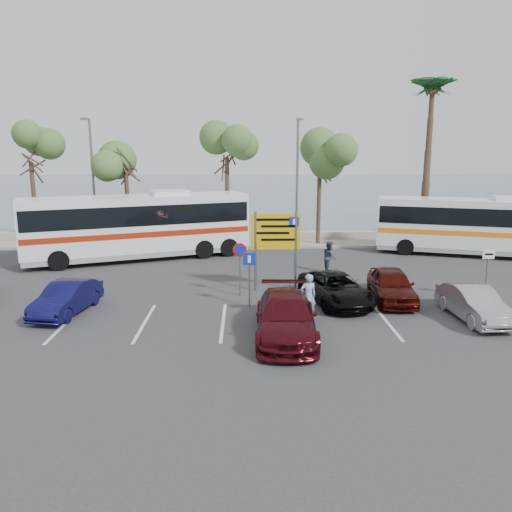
{
  "coord_description": "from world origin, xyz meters",
  "views": [
    {
      "loc": [
        -0.38,
        -18.61,
        6.31
      ],
      "look_at": [
        0.12,
        3.0,
        1.64
      ],
      "focal_mm": 35.0,
      "sensor_mm": 36.0,
      "label": 1
    }
  ],
  "objects_px": {
    "street_lamp_right": "(297,176)",
    "pedestrian_far": "(329,257)",
    "coach_bus_right": "(477,228)",
    "car_red": "(392,285)",
    "car_blue": "(67,298)",
    "suv_black": "(336,288)",
    "direction_sign": "(276,238)",
    "street_lamp_left": "(93,176)",
    "coach_bus_left": "(139,228)",
    "car_silver_b": "(474,303)",
    "pedestrian_near": "(308,296)",
    "car_maroon": "(286,317)"
  },
  "relations": [
    {
      "from": "car_red",
      "to": "coach_bus_left",
      "type": "bearing_deg",
      "value": 149.78
    },
    {
      "from": "pedestrian_far",
      "to": "car_silver_b",
      "type": "bearing_deg",
      "value": -154.5
    },
    {
      "from": "direction_sign",
      "to": "suv_black",
      "type": "xyz_separation_m",
      "value": [
        2.4,
        -1.91,
        -1.81
      ]
    },
    {
      "from": "coach_bus_right",
      "to": "car_maroon",
      "type": "xyz_separation_m",
      "value": [
        -12.5,
        -13.06,
        -0.95
      ]
    },
    {
      "from": "car_blue",
      "to": "car_silver_b",
      "type": "relative_size",
      "value": 0.98
    },
    {
      "from": "car_maroon",
      "to": "suv_black",
      "type": "distance_m",
      "value": 4.54
    },
    {
      "from": "coach_bus_left",
      "to": "pedestrian_far",
      "type": "xyz_separation_m",
      "value": [
        10.5,
        -3.43,
        -1.01
      ]
    },
    {
      "from": "car_red",
      "to": "suv_black",
      "type": "relative_size",
      "value": 0.91
    },
    {
      "from": "car_red",
      "to": "street_lamp_right",
      "type": "bearing_deg",
      "value": 107.33
    },
    {
      "from": "street_lamp_left",
      "to": "car_blue",
      "type": "bearing_deg",
      "value": -78.67
    },
    {
      "from": "street_lamp_right",
      "to": "direction_sign",
      "type": "distance_m",
      "value": 10.73
    },
    {
      "from": "direction_sign",
      "to": "car_maroon",
      "type": "distance_m",
      "value": 6.01
    },
    {
      "from": "car_blue",
      "to": "suv_black",
      "type": "xyz_separation_m",
      "value": [
        10.72,
        1.14,
        -0.0
      ]
    },
    {
      "from": "direction_sign",
      "to": "car_silver_b",
      "type": "xyz_separation_m",
      "value": [
        7.2,
        -4.12,
        -1.8
      ]
    },
    {
      "from": "car_maroon",
      "to": "coach_bus_left",
      "type": "bearing_deg",
      "value": 123.6
    },
    {
      "from": "street_lamp_left",
      "to": "coach_bus_left",
      "type": "relative_size",
      "value": 0.63
    },
    {
      "from": "coach_bus_left",
      "to": "pedestrian_far",
      "type": "relative_size",
      "value": 7.84
    },
    {
      "from": "street_lamp_right",
      "to": "direction_sign",
      "type": "height_order",
      "value": "street_lamp_right"
    },
    {
      "from": "suv_black",
      "to": "street_lamp_right",
      "type": "bearing_deg",
      "value": 79.21
    },
    {
      "from": "coach_bus_left",
      "to": "car_red",
      "type": "xyz_separation_m",
      "value": [
        12.3,
        -8.43,
        -1.14
      ]
    },
    {
      "from": "coach_bus_right",
      "to": "suv_black",
      "type": "relative_size",
      "value": 2.64
    },
    {
      "from": "car_blue",
      "to": "pedestrian_far",
      "type": "relative_size",
      "value": 2.31
    },
    {
      "from": "pedestrian_near",
      "to": "car_silver_b",
      "type": "bearing_deg",
      "value": 165.15
    },
    {
      "from": "coach_bus_left",
      "to": "car_red",
      "type": "distance_m",
      "value": 14.96
    },
    {
      "from": "car_silver_b",
      "to": "pedestrian_far",
      "type": "height_order",
      "value": "pedestrian_far"
    },
    {
      "from": "car_maroon",
      "to": "pedestrian_near",
      "type": "xyz_separation_m",
      "value": [
        1.0,
        1.94,
        0.14
      ]
    },
    {
      "from": "direction_sign",
      "to": "pedestrian_far",
      "type": "height_order",
      "value": "direction_sign"
    },
    {
      "from": "suv_black",
      "to": "pedestrian_far",
      "type": "height_order",
      "value": "pedestrian_far"
    },
    {
      "from": "street_lamp_right",
      "to": "pedestrian_near",
      "type": "relative_size",
      "value": 4.63
    },
    {
      "from": "coach_bus_right",
      "to": "car_red",
      "type": "distance_m",
      "value": 11.89
    },
    {
      "from": "street_lamp_left",
      "to": "coach_bus_left",
      "type": "bearing_deg",
      "value": -45.69
    },
    {
      "from": "street_lamp_left",
      "to": "coach_bus_left",
      "type": "xyz_separation_m",
      "value": [
        3.5,
        -3.59,
        -2.77
      ]
    },
    {
      "from": "coach_bus_left",
      "to": "street_lamp_left",
      "type": "bearing_deg",
      "value": 134.31
    },
    {
      "from": "street_lamp_left",
      "to": "pedestrian_near",
      "type": "xyz_separation_m",
      "value": [
        12.0,
        -14.14,
        -3.73
      ]
    },
    {
      "from": "coach_bus_left",
      "to": "suv_black",
      "type": "xyz_separation_m",
      "value": [
        9.9,
        -8.64,
        -1.21
      ]
    },
    {
      "from": "coach_bus_left",
      "to": "car_silver_b",
      "type": "xyz_separation_m",
      "value": [
        14.7,
        -10.85,
        -1.19
      ]
    },
    {
      "from": "car_silver_b",
      "to": "pedestrian_near",
      "type": "distance_m",
      "value": 6.21
    },
    {
      "from": "pedestrian_near",
      "to": "street_lamp_left",
      "type": "bearing_deg",
      "value": -61.84
    },
    {
      "from": "car_maroon",
      "to": "car_silver_b",
      "type": "relative_size",
      "value": 1.29
    },
    {
      "from": "car_red",
      "to": "pedestrian_near",
      "type": "distance_m",
      "value": 4.36
    },
    {
      "from": "coach_bus_right",
      "to": "car_silver_b",
      "type": "distance_m",
      "value": 12.63
    },
    {
      "from": "car_red",
      "to": "car_silver_b",
      "type": "xyz_separation_m",
      "value": [
        2.4,
        -2.42,
        -0.05
      ]
    },
    {
      "from": "car_blue",
      "to": "car_red",
      "type": "height_order",
      "value": "car_red"
    },
    {
      "from": "coach_bus_right",
      "to": "pedestrian_near",
      "type": "xyz_separation_m",
      "value": [
        -11.5,
        -11.12,
        -0.8
      ]
    },
    {
      "from": "direction_sign",
      "to": "coach_bus_right",
      "type": "bearing_deg",
      "value": 30.3
    },
    {
      "from": "coach_bus_right",
      "to": "car_red",
      "type": "bearing_deg",
      "value": -130.56
    },
    {
      "from": "car_blue",
      "to": "pedestrian_near",
      "type": "height_order",
      "value": "pedestrian_near"
    },
    {
      "from": "street_lamp_right",
      "to": "pedestrian_near",
      "type": "distance_m",
      "value": 14.66
    },
    {
      "from": "street_lamp_right",
      "to": "pedestrian_far",
      "type": "height_order",
      "value": "street_lamp_right"
    },
    {
      "from": "direction_sign",
      "to": "car_blue",
      "type": "bearing_deg",
      "value": -159.92
    }
  ]
}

